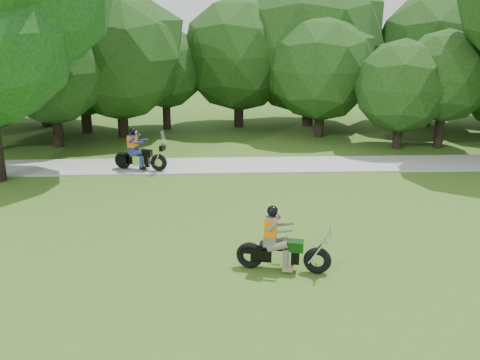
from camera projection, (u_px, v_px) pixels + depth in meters
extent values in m
plane|color=#38641C|center=(336.00, 255.00, 12.81)|extent=(100.00, 100.00, 0.00)
cube|color=gray|center=(291.00, 165.00, 20.44)|extent=(60.00, 2.20, 0.06)
cylinder|color=black|center=(58.00, 127.00, 23.06)|extent=(0.43, 0.43, 1.80)
sphere|color=black|center=(52.00, 70.00, 22.36)|extent=(4.61, 4.61, 4.61)
cylinder|color=black|center=(167.00, 112.00, 26.75)|extent=(0.39, 0.39, 1.72)
sphere|color=black|center=(165.00, 69.00, 26.13)|extent=(3.87, 3.87, 3.87)
cylinder|color=black|center=(123.00, 118.00, 25.05)|extent=(0.49, 0.49, 1.80)
sphere|color=black|center=(119.00, 57.00, 24.23)|extent=(5.76, 5.76, 5.76)
cylinder|color=black|center=(239.00, 109.00, 27.36)|extent=(0.48, 0.48, 1.80)
sphere|color=black|center=(239.00, 54.00, 26.55)|extent=(5.69, 5.69, 5.69)
cylinder|color=black|center=(46.00, 109.00, 27.47)|extent=(0.56, 0.56, 1.80)
sphere|color=black|center=(39.00, 44.00, 26.51)|extent=(7.27, 7.27, 7.27)
cylinder|color=black|center=(427.00, 108.00, 27.74)|extent=(0.49, 0.49, 1.80)
sphere|color=black|center=(433.00, 52.00, 26.91)|extent=(5.89, 5.89, 5.89)
cylinder|color=black|center=(440.00, 127.00, 22.97)|extent=(0.39, 0.39, 1.80)
sphere|color=black|center=(445.00, 76.00, 22.33)|extent=(3.89, 3.89, 3.89)
cylinder|color=black|center=(398.00, 133.00, 22.90)|extent=(0.40, 0.40, 1.37)
sphere|color=black|center=(402.00, 87.00, 22.32)|extent=(3.95, 3.95, 3.95)
cylinder|color=black|center=(86.00, 114.00, 25.99)|extent=(0.49, 0.49, 1.80)
sphere|color=black|center=(81.00, 56.00, 25.17)|extent=(5.77, 5.77, 5.77)
cylinder|color=black|center=(319.00, 120.00, 25.10)|extent=(0.44, 0.44, 1.60)
sphere|color=black|center=(322.00, 69.00, 24.40)|extent=(4.83, 4.83, 4.83)
cylinder|color=black|center=(308.00, 108.00, 27.62)|extent=(0.56, 0.56, 1.80)
sphere|color=black|center=(310.00, 44.00, 26.66)|extent=(7.19, 7.19, 7.19)
torus|color=black|center=(250.00, 255.00, 12.07)|extent=(0.65, 0.31, 0.62)
torus|color=black|center=(317.00, 260.00, 11.81)|extent=(0.65, 0.31, 0.62)
cube|color=black|center=(275.00, 255.00, 11.96)|extent=(1.11, 0.45, 0.29)
cube|color=silver|center=(282.00, 256.00, 11.93)|extent=(0.48, 0.39, 0.36)
cube|color=black|center=(293.00, 246.00, 11.81)|extent=(0.51, 0.36, 0.23)
cube|color=black|center=(270.00, 245.00, 11.91)|extent=(0.52, 0.38, 0.09)
cylinder|color=silver|center=(320.00, 248.00, 11.71)|extent=(0.48, 0.15, 0.74)
cylinder|color=silver|center=(330.00, 232.00, 11.56)|extent=(0.16, 0.56, 0.03)
cube|color=#505343|center=(270.00, 240.00, 11.87)|extent=(0.34, 0.39, 0.21)
cube|color=#505343|center=(271.00, 227.00, 11.78)|extent=(0.31, 0.42, 0.50)
cube|color=#FF6605|center=(271.00, 226.00, 11.77)|extent=(0.34, 0.46, 0.39)
sphere|color=black|center=(273.00, 211.00, 11.66)|extent=(0.25, 0.25, 0.25)
torus|color=black|center=(123.00, 160.00, 19.73)|extent=(0.66, 0.35, 0.64)
torus|color=black|center=(159.00, 163.00, 19.42)|extent=(0.66, 0.35, 0.64)
cube|color=black|center=(136.00, 160.00, 19.59)|extent=(1.04, 0.48, 0.29)
cube|color=silver|center=(140.00, 160.00, 19.56)|extent=(0.50, 0.42, 0.36)
cube|color=black|center=(145.00, 153.00, 19.43)|extent=(0.53, 0.39, 0.24)
cube|color=black|center=(133.00, 154.00, 19.55)|extent=(0.53, 0.41, 0.09)
cylinder|color=silver|center=(159.00, 154.00, 19.32)|extent=(0.36, 0.14, 0.82)
cylinder|color=silver|center=(163.00, 144.00, 19.17)|extent=(0.19, 0.57, 0.03)
cube|color=black|center=(122.00, 161.00, 19.52)|extent=(0.40, 0.21, 0.31)
cube|color=black|center=(126.00, 158.00, 19.89)|extent=(0.40, 0.21, 0.31)
cube|color=navy|center=(133.00, 150.00, 19.51)|extent=(0.36, 0.41, 0.22)
cube|color=navy|center=(133.00, 141.00, 19.41)|extent=(0.33, 0.43, 0.51)
cube|color=#FF6605|center=(133.00, 141.00, 19.41)|extent=(0.37, 0.47, 0.40)
sphere|color=black|center=(133.00, 131.00, 19.29)|extent=(0.25, 0.25, 0.25)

